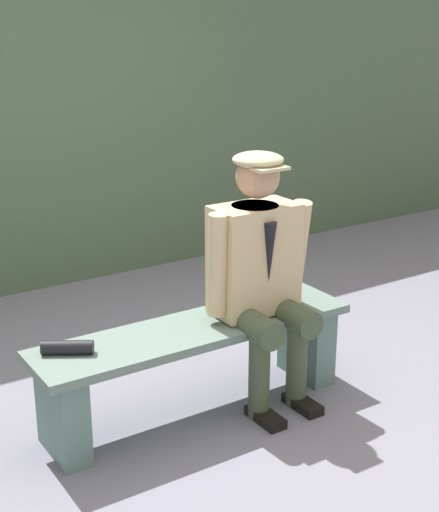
% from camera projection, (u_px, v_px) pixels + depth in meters
% --- Properties ---
extents(ground_plane, '(30.00, 30.00, 0.00)m').
position_uv_depth(ground_plane, '(197.00, 410.00, 3.93)').
color(ground_plane, slate).
extents(bench, '(1.72, 0.42, 0.48)m').
position_uv_depth(bench, '(196.00, 355.00, 3.83)').
color(bench, slate).
rests_on(bench, ground).
extents(seated_man, '(0.61, 0.54, 1.34)m').
position_uv_depth(seated_man, '(260.00, 268.00, 3.85)').
color(seated_man, tan).
rests_on(seated_man, ground).
extents(rolled_magazine, '(0.24, 0.18, 0.07)m').
position_uv_depth(rolled_magazine, '(67.00, 347.00, 3.47)').
color(rolled_magazine, black).
rests_on(rolled_magazine, bench).
extents(stadium_wall, '(12.00, 0.24, 2.42)m').
position_uv_depth(stadium_wall, '(30.00, 125.00, 5.38)').
color(stadium_wall, '#475D44').
rests_on(stadium_wall, ground).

